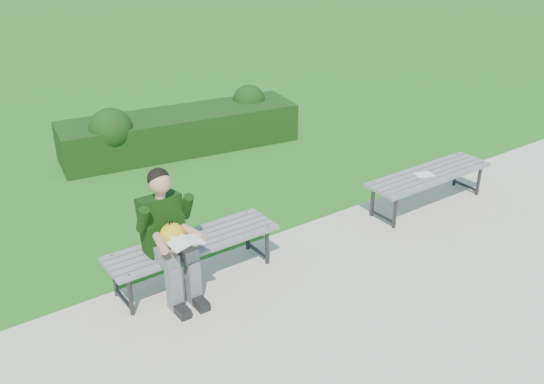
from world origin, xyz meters
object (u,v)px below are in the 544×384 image
at_px(bench_right, 429,177).
at_px(seated_boy, 168,232).
at_px(bench_left, 193,246).
at_px(paper_sheet, 424,175).
at_px(hedge, 179,129).

relative_size(bench_right, seated_boy, 1.37).
distance_m(bench_left, bench_right, 3.26).
xyz_separation_m(seated_boy, paper_sheet, (3.45, -0.14, -0.24)).
height_order(bench_left, bench_right, same).
bearing_deg(paper_sheet, hedge, 113.66).
xyz_separation_m(hedge, bench_right, (1.68, -3.60, 0.07)).
distance_m(bench_right, seated_boy, 3.57).
distance_m(seated_boy, paper_sheet, 3.46).
bearing_deg(bench_right, bench_left, 175.90).
bearing_deg(seated_boy, bench_right, -2.22).
height_order(hedge, seated_boy, seated_boy).
relative_size(hedge, seated_boy, 2.88).
xyz_separation_m(bench_left, bench_right, (3.25, -0.23, 0.00)).
bearing_deg(hedge, bench_left, -115.08).
height_order(bench_left, paper_sheet, bench_left).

